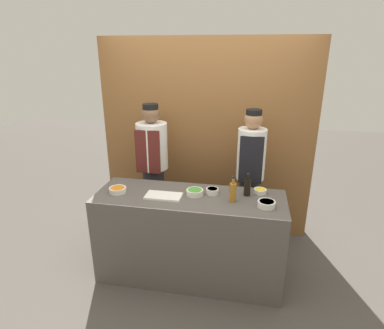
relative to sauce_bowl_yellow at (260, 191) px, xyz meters
name	(u,v)px	position (x,y,z in m)	size (l,w,h in m)	color
ground_plane	(190,274)	(-0.67, -0.19, -0.94)	(14.00, 14.00, 0.00)	#4C4742
cabinet_wall	(206,139)	(-0.67, 0.88, 0.26)	(2.59, 0.18, 2.40)	brown
counter	(190,237)	(-0.67, -0.19, -0.48)	(1.85, 0.64, 0.91)	#514C47
sauce_bowl_yellow	(260,191)	(0.00, 0.00, 0.00)	(0.12, 0.12, 0.04)	silver
sauce_bowl_white	(212,191)	(-0.46, -0.10, 0.01)	(0.12, 0.12, 0.06)	silver
sauce_bowl_purple	(266,204)	(0.05, -0.29, 0.01)	(0.16, 0.16, 0.06)	silver
sauce_bowl_orange	(118,190)	(-1.39, -0.24, 0.00)	(0.17, 0.17, 0.05)	silver
sauce_bowl_green	(195,192)	(-0.63, -0.16, 0.01)	(0.16, 0.16, 0.06)	silver
cutting_board	(164,196)	(-0.91, -0.26, -0.01)	(0.35, 0.18, 0.02)	white
bottle_amber	(233,192)	(-0.26, -0.23, 0.07)	(0.07, 0.07, 0.25)	#9E661E
bottle_soy	(247,187)	(-0.13, -0.07, 0.07)	(0.07, 0.07, 0.23)	black
chef_left	(153,169)	(-1.24, 0.44, -0.02)	(0.35, 0.35, 1.69)	#28282D
chef_right	(250,176)	(-0.11, 0.44, -0.02)	(0.31, 0.31, 1.66)	#28282D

